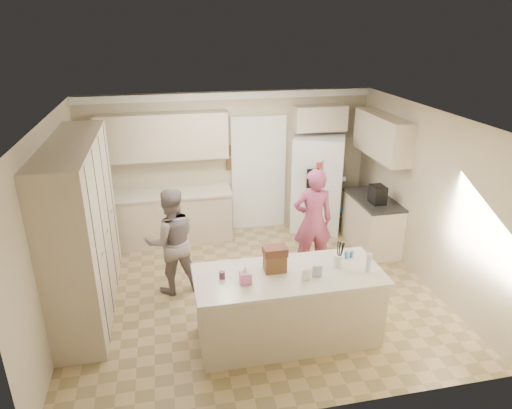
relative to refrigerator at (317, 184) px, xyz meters
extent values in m
cube|color=tan|center=(-1.60, -1.95, -0.91)|extent=(5.20, 4.60, 0.02)
cube|color=white|center=(-1.60, -1.95, 1.71)|extent=(5.20, 4.60, 0.02)
cube|color=#C4B695|center=(-1.60, 0.36, 0.40)|extent=(5.20, 0.02, 2.60)
cube|color=#C4B695|center=(-1.60, -4.26, 0.40)|extent=(5.20, 0.02, 2.60)
cube|color=#C4B695|center=(-4.21, -1.95, 0.40)|extent=(0.02, 4.60, 2.60)
cube|color=#C4B695|center=(1.01, -1.95, 0.40)|extent=(0.02, 4.60, 2.60)
cube|color=white|center=(-1.60, 0.31, 1.63)|extent=(5.20, 0.08, 0.12)
cube|color=beige|center=(-3.90, -1.75, 0.28)|extent=(0.60, 2.60, 2.35)
cube|color=beige|center=(-2.75, 0.05, -0.46)|extent=(2.20, 0.60, 0.88)
cube|color=beige|center=(-2.75, 0.04, 0.00)|extent=(2.24, 0.63, 0.04)
cube|color=beige|center=(-2.75, 0.17, 1.00)|extent=(2.20, 0.35, 0.80)
cube|color=black|center=(-1.05, 0.33, 0.15)|extent=(0.90, 0.06, 2.10)
cube|color=white|center=(-1.05, 0.29, 0.15)|extent=(1.02, 0.03, 2.22)
cube|color=brown|center=(-1.58, 0.32, 0.65)|extent=(0.15, 0.02, 0.20)
cube|color=brown|center=(-1.58, 0.32, 0.38)|extent=(0.15, 0.02, 0.20)
cube|color=white|center=(0.00, 0.00, 0.00)|extent=(1.10, 0.99, 1.80)
cube|color=gray|center=(0.00, -0.35, 0.00)|extent=(0.02, 0.02, 1.78)
cube|color=black|center=(-0.22, -0.37, 0.25)|extent=(0.22, 0.03, 0.35)
cylinder|color=silver|center=(-0.05, -0.37, 0.15)|extent=(0.02, 0.02, 0.85)
cylinder|color=silver|center=(0.05, -0.37, 0.15)|extent=(0.02, 0.02, 0.85)
cube|color=beige|center=(0.05, 0.17, 1.20)|extent=(0.95, 0.35, 0.45)
cube|color=beige|center=(0.70, -0.95, -0.46)|extent=(0.60, 1.20, 0.88)
cube|color=#2D2B28|center=(0.69, -0.95, 0.00)|extent=(0.63, 1.24, 0.04)
cube|color=beige|center=(0.82, -0.75, 1.05)|extent=(0.35, 1.50, 0.70)
cube|color=black|center=(0.65, -1.15, 0.17)|extent=(0.22, 0.28, 0.30)
cube|color=beige|center=(-1.40, -3.05, -0.46)|extent=(2.20, 0.90, 0.88)
cube|color=beige|center=(-1.40, -3.05, 0.00)|extent=(2.28, 0.96, 0.05)
cylinder|color=white|center=(-0.75, -3.00, 0.10)|extent=(0.13, 0.13, 0.15)
cube|color=pink|center=(-1.95, -3.15, 0.10)|extent=(0.13, 0.13, 0.14)
cone|color=white|center=(-1.95, -3.15, 0.20)|extent=(0.08, 0.08, 0.08)
cube|color=brown|center=(-1.55, -2.95, 0.14)|extent=(0.26, 0.18, 0.22)
cube|color=#592D1E|center=(-1.55, -2.95, 0.30)|extent=(0.28, 0.20, 0.10)
cylinder|color=#59263F|center=(-2.20, -3.00, 0.07)|extent=(0.07, 0.07, 0.09)
cube|color=white|center=(-1.25, -3.25, 0.11)|extent=(0.12, 0.06, 0.16)
cube|color=silver|center=(-1.10, -3.20, 0.11)|extent=(0.12, 0.05, 0.16)
cylinder|color=silver|center=(-0.45, -3.20, 0.14)|extent=(0.07, 0.07, 0.24)
cylinder|color=teal|center=(-0.58, -2.83, 0.07)|extent=(0.05, 0.05, 0.09)
cylinder|color=teal|center=(-0.51, -2.83, 0.07)|extent=(0.05, 0.05, 0.09)
imported|color=gray|center=(-2.76, -1.64, -0.10)|extent=(0.86, 0.72, 1.60)
imported|color=#BE4E87|center=(-0.58, -1.49, -0.05)|extent=(0.65, 0.45, 1.70)
camera|label=1|loc=(-2.77, -7.63, 2.85)|focal=32.00mm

